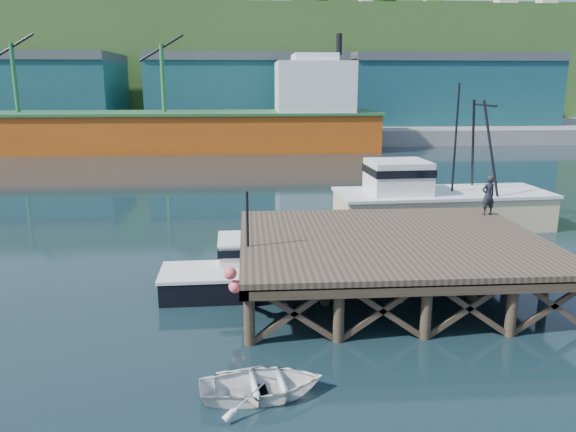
{
  "coord_description": "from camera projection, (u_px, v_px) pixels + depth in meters",
  "views": [
    {
      "loc": [
        -0.18,
        -21.2,
        8.15
      ],
      "look_at": [
        1.51,
        2.0,
        2.57
      ],
      "focal_mm": 35.0,
      "sensor_mm": 36.0,
      "label": 1
    }
  ],
  "objects": [
    {
      "name": "ground",
      "position": [
        254.0,
        291.0,
        22.48
      ],
      "size": [
        300.0,
        300.0,
        0.0
      ],
      "primitive_type": "plane",
      "color": "black",
      "rests_on": "ground"
    },
    {
      "name": "wharf",
      "position": [
        392.0,
        243.0,
        22.23
      ],
      "size": [
        12.0,
        10.0,
        2.62
      ],
      "color": "brown",
      "rests_on": "ground"
    },
    {
      "name": "far_quay",
      "position": [
        248.0,
        127.0,
        90.14
      ],
      "size": [
        160.0,
        40.0,
        2.0
      ],
      "primitive_type": "cube",
      "color": "gray",
      "rests_on": "ground"
    },
    {
      "name": "warehouse_left",
      "position": [
        6.0,
        93.0,
        81.52
      ],
      "size": [
        32.0,
        16.0,
        9.0
      ],
      "primitive_type": "cube",
      "color": "#195555",
      "rests_on": "far_quay"
    },
    {
      "name": "warehouse_mid",
      "position": [
        247.0,
        93.0,
        84.0
      ],
      "size": [
        28.0,
        16.0,
        9.0
      ],
      "primitive_type": "cube",
      "color": "#195555",
      "rests_on": "far_quay"
    },
    {
      "name": "warehouse_right",
      "position": [
        443.0,
        93.0,
        86.13
      ],
      "size": [
        30.0,
        16.0,
        9.0
      ],
      "primitive_type": "cube",
      "color": "#195555",
      "rests_on": "far_quay"
    },
    {
      "name": "cargo_ship",
      "position": [
        178.0,
        123.0,
        67.66
      ],
      "size": [
        55.5,
        10.0,
        13.75
      ],
      "color": "#C24F12",
      "rests_on": "ground"
    },
    {
      "name": "hillside",
      "position": [
        247.0,
        68.0,
        116.9
      ],
      "size": [
        220.0,
        50.0,
        22.0
      ],
      "primitive_type": "cube",
      "color": "#2D511E",
      "rests_on": "ground"
    },
    {
      "name": "boat_black",
      "position": [
        248.0,
        272.0,
        22.32
      ],
      "size": [
        6.89,
        5.81,
        4.22
      ],
      "rotation": [
        0.0,
        0.0,
        0.02
      ],
      "color": "black",
      "rests_on": "ground"
    },
    {
      "name": "trawler",
      "position": [
        438.0,
        198.0,
        32.03
      ],
      "size": [
        12.27,
        4.9,
        8.08
      ],
      "rotation": [
        0.0,
        0.0,
        0.05
      ],
      "color": "beige",
      "rests_on": "ground"
    },
    {
      "name": "dinghy",
      "position": [
        262.0,
        384.0,
        14.87
      ],
      "size": [
        3.56,
        2.73,
        0.68
      ],
      "primitive_type": "imported",
      "rotation": [
        0.0,
        0.0,
        1.69
      ],
      "color": "white",
      "rests_on": "ground"
    },
    {
      "name": "dockworker",
      "position": [
        488.0,
        195.0,
        25.88
      ],
      "size": [
        0.76,
        0.58,
        1.85
      ],
      "primitive_type": "imported",
      "rotation": [
        0.0,
        0.0,
        3.37
      ],
      "color": "black",
      "rests_on": "wharf"
    }
  ]
}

